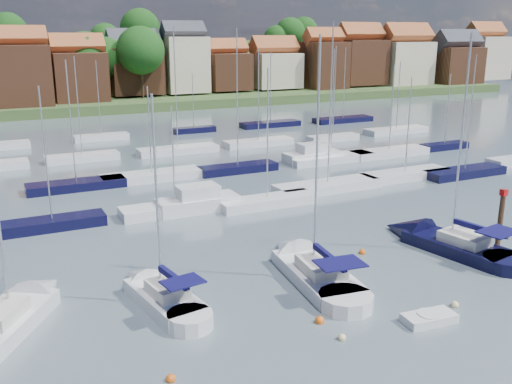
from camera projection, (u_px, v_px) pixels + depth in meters
ground at (182, 160)px, 68.38m from camera, size 260.00×260.00×0.00m
sailboat_left at (158, 295)px, 32.38m from camera, size 3.86×9.53×12.71m
sailboat_centre at (307, 267)px, 36.18m from camera, size 4.45×12.02×15.95m
sailboat_navy at (440, 242)px, 40.55m from camera, size 5.11×11.90×15.98m
sailboat_far at (18, 313)px, 30.27m from camera, size 7.89×10.15×13.73m
tender at (429, 318)px, 29.97m from camera, size 2.93×1.57×0.61m
timber_piling at (499, 232)px, 39.65m from camera, size 0.40×0.40×6.68m
buoy_a at (171, 381)px, 24.99m from camera, size 0.44×0.44×0.44m
buoy_b at (342, 340)px, 28.35m from camera, size 0.43×0.43×0.43m
buoy_c at (320, 323)px, 30.01m from camera, size 0.52×0.52×0.52m
buoy_d at (455, 307)px, 31.75m from camera, size 0.46×0.46×0.46m
buoy_e at (362, 254)px, 39.35m from camera, size 0.49×0.49×0.49m
marina_field at (211, 163)px, 64.87m from camera, size 79.62×41.41×15.93m
far_shore_town at (74, 73)px, 148.36m from camera, size 212.46×90.00×22.27m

